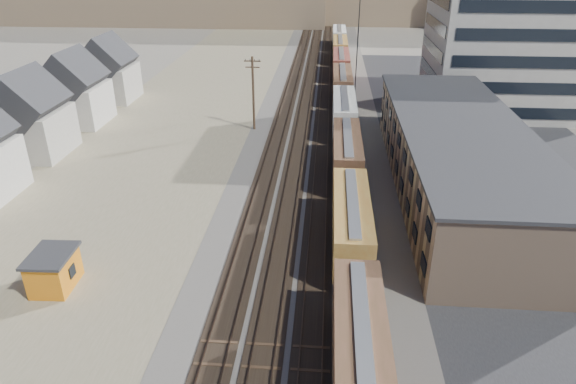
# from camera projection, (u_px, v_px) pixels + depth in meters

# --- Properties ---
(ground) EXTENTS (300.00, 300.00, 0.00)m
(ground) POSITION_uv_depth(u_px,v_px,m) (296.00, 348.00, 33.01)
(ground) COLOR #6B6356
(ground) RESTS_ON ground
(ballast_bed) EXTENTS (18.00, 200.00, 0.06)m
(ballast_bed) POSITION_uv_depth(u_px,v_px,m) (317.00, 113.00, 77.73)
(ballast_bed) COLOR #4C4742
(ballast_bed) RESTS_ON ground
(dirt_yard) EXTENTS (24.00, 180.00, 0.03)m
(dirt_yard) POSITION_uv_depth(u_px,v_px,m) (169.00, 132.00, 70.20)
(dirt_yard) COLOR #756D50
(dirt_yard) RESTS_ON ground
(asphalt_lot) EXTENTS (26.00, 120.00, 0.04)m
(asphalt_lot) POSITION_uv_depth(u_px,v_px,m) (493.00, 155.00, 62.76)
(asphalt_lot) COLOR #232326
(asphalt_lot) RESTS_ON ground
(rail_tracks) EXTENTS (11.40, 200.00, 0.24)m
(rail_tracks) POSITION_uv_depth(u_px,v_px,m) (314.00, 113.00, 77.74)
(rail_tracks) COLOR black
(rail_tracks) RESTS_ON ground
(freight_train) EXTENTS (3.00, 119.74, 4.46)m
(freight_train) POSITION_uv_depth(u_px,v_px,m) (343.00, 96.00, 76.36)
(freight_train) COLOR black
(freight_train) RESTS_ON ground
(warehouse) EXTENTS (12.40, 40.40, 7.25)m
(warehouse) POSITION_uv_depth(u_px,v_px,m) (457.00, 156.00, 52.71)
(warehouse) COLOR tan
(warehouse) RESTS_ON ground
(office_tower) EXTENTS (22.60, 18.60, 18.45)m
(office_tower) POSITION_uv_depth(u_px,v_px,m) (508.00, 48.00, 76.12)
(office_tower) COLOR #9E998E
(office_tower) RESTS_ON ground
(utility_pole_north) EXTENTS (2.20, 0.32, 10.00)m
(utility_pole_north) POSITION_uv_depth(u_px,v_px,m) (253.00, 92.00, 68.85)
(utility_pole_north) COLOR #382619
(utility_pole_north) RESTS_ON ground
(radio_mast) EXTENTS (1.20, 0.16, 18.00)m
(radio_mast) POSITION_uv_depth(u_px,v_px,m) (358.00, 41.00, 82.25)
(radio_mast) COLOR black
(radio_mast) RESTS_ON ground
(townhouse_row) EXTENTS (8.15, 68.16, 10.47)m
(townhouse_row) POSITION_uv_depth(u_px,v_px,m) (0.00, 137.00, 55.86)
(townhouse_row) COLOR #B7B2A8
(townhouse_row) RESTS_ON ground
(maintenance_shed) EXTENTS (3.22, 4.09, 2.91)m
(maintenance_shed) POSITION_uv_depth(u_px,v_px,m) (54.00, 270.00, 38.21)
(maintenance_shed) COLOR orange
(maintenance_shed) RESTS_ON ground
(parked_car_blue) EXTENTS (5.36, 5.30, 1.43)m
(parked_car_blue) POSITION_uv_depth(u_px,v_px,m) (483.00, 133.00, 67.55)
(parked_car_blue) COLOR navy
(parked_car_blue) RESTS_ON ground
(parked_car_far) EXTENTS (2.11, 4.44, 1.47)m
(parked_car_far) POSITION_uv_depth(u_px,v_px,m) (533.00, 104.00, 79.68)
(parked_car_far) COLOR silver
(parked_car_far) RESTS_ON ground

